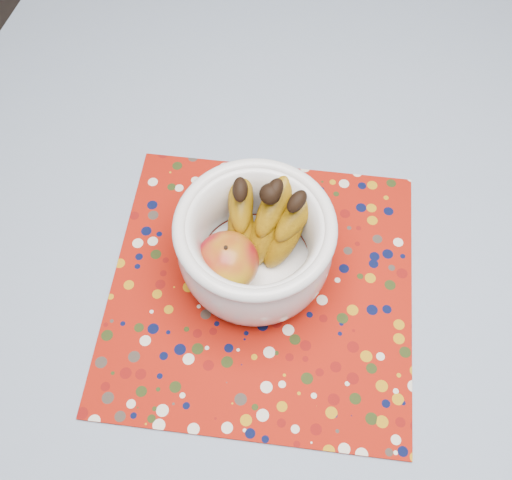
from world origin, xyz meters
TOP-DOWN VIEW (x-y plane):
  - table at (0.00, 0.00)m, footprint 1.20×1.20m
  - tablecloth at (0.00, 0.00)m, footprint 1.32×1.32m
  - placemat at (-0.10, -0.07)m, footprint 0.44×0.44m
  - fruit_bowl at (-0.12, -0.04)m, footprint 0.20×0.20m

SIDE VIEW (x-z plane):
  - table at x=0.00m, z-range 0.30..1.05m
  - tablecloth at x=0.00m, z-range 0.75..0.76m
  - placemat at x=-0.10m, z-range 0.76..0.76m
  - fruit_bowl at x=-0.12m, z-range 0.76..0.90m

